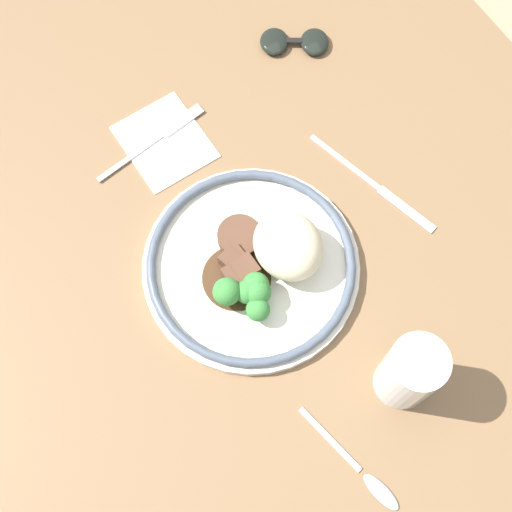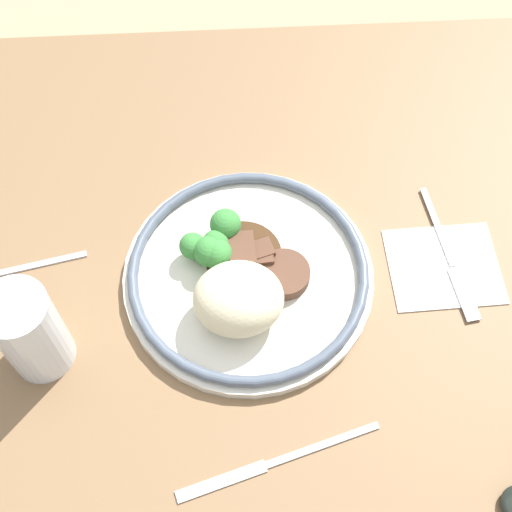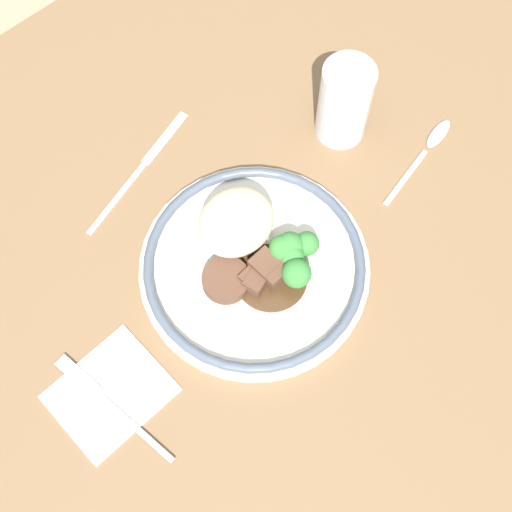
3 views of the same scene
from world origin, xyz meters
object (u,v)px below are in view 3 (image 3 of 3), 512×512
Objects in this scene: knife at (142,167)px; spoon at (430,144)px; plate at (254,257)px; juice_glass at (344,106)px; fork at (103,398)px.

spoon reaches higher than knife.
plate is 0.23m from juice_glass.
fork is at bearing -169.73° from juice_glass.
plate is 1.78× the size of spoon.
knife is (0.22, 0.21, -0.00)m from fork.
fork and spoon have the same top height.
juice_glass is 0.13m from spoon.
spoon is at bearing -53.88° from juice_glass.
juice_glass is (0.21, 0.07, 0.03)m from plate.
fork is 0.86× the size of knife.
spoon is at bearing -100.19° from fork.
fork is 1.13× the size of spoon.
fork is (-0.23, -0.01, -0.02)m from plate.
knife is at bearing -54.70° from fork.
plate is 2.35× the size of juice_glass.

